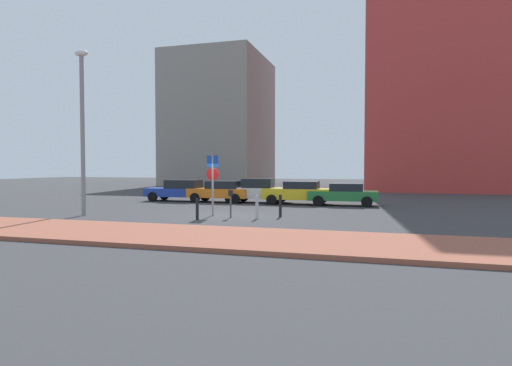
% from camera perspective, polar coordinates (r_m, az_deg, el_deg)
% --- Properties ---
extents(ground_plane, '(120.00, 120.00, 0.00)m').
position_cam_1_polar(ground_plane, '(20.49, -3.53, -4.41)').
color(ground_plane, '#38383A').
extents(sidewalk_brick, '(40.00, 4.12, 0.14)m').
position_cam_1_polar(sidewalk_brick, '(14.69, -11.94, -6.83)').
color(sidewalk_brick, '#93513D').
rests_on(sidewalk_brick, ground).
extents(parked_car_blue, '(4.55, 1.92, 1.45)m').
position_cam_1_polar(parked_car_blue, '(29.37, -10.11, -0.94)').
color(parked_car_blue, '#1E389E').
rests_on(parked_car_blue, ground).
extents(parked_car_orange, '(4.08, 1.99, 1.41)m').
position_cam_1_polar(parked_car_orange, '(28.21, -4.74, -1.06)').
color(parked_car_orange, orange).
rests_on(parked_car_orange, ground).
extents(parked_car_white, '(4.70, 2.17, 1.58)m').
position_cam_1_polar(parked_car_white, '(27.78, 0.11, -1.02)').
color(parked_car_white, white).
rests_on(parked_car_white, ground).
extents(parked_car_yellow, '(4.30, 2.08, 1.44)m').
position_cam_1_polar(parked_car_yellow, '(26.70, 5.70, -1.22)').
color(parked_car_yellow, gold).
rests_on(parked_car_yellow, ground).
extents(parked_car_green, '(4.16, 2.04, 1.35)m').
position_cam_1_polar(parked_car_green, '(26.22, 11.67, -1.43)').
color(parked_car_green, '#237238').
rests_on(parked_car_green, ground).
extents(parking_sign_post, '(0.60, 0.10, 2.92)m').
position_cam_1_polar(parking_sign_post, '(20.50, -5.83, 0.74)').
color(parking_sign_post, gray).
rests_on(parking_sign_post, ground).
extents(parking_meter, '(0.18, 0.14, 1.29)m').
position_cam_1_polar(parking_meter, '(19.61, -3.42, -2.23)').
color(parking_meter, '#4C4C51').
rests_on(parking_meter, ground).
extents(street_lamp, '(0.70, 0.36, 7.91)m').
position_cam_1_polar(street_lamp, '(22.19, -22.26, 7.82)').
color(street_lamp, gray).
rests_on(street_lamp, ground).
extents(traffic_bollard_near, '(0.14, 0.14, 1.07)m').
position_cam_1_polar(traffic_bollard_near, '(19.24, 0.14, -3.24)').
color(traffic_bollard_near, '#B7B7BC').
rests_on(traffic_bollard_near, ground).
extents(traffic_bollard_mid, '(0.14, 0.14, 1.05)m').
position_cam_1_polar(traffic_bollard_mid, '(19.96, 3.28, -3.07)').
color(traffic_bollard_mid, black).
rests_on(traffic_bollard_mid, ground).
extents(traffic_bollard_far, '(0.13, 0.13, 0.96)m').
position_cam_1_polar(traffic_bollard_far, '(19.06, -7.89, -3.48)').
color(traffic_bollard_far, black).
rests_on(traffic_bollard_far, ground).
extents(building_colorful_midrise, '(15.49, 13.81, 29.12)m').
position_cam_1_polar(building_colorful_midrise, '(48.64, 24.27, 16.57)').
color(building_colorful_midrise, '#BF3833').
rests_on(building_colorful_midrise, ground).
extents(building_under_construction, '(11.39, 13.48, 16.41)m').
position_cam_1_polar(building_under_construction, '(56.16, -4.78, 8.21)').
color(building_under_construction, gray).
rests_on(building_under_construction, ground).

